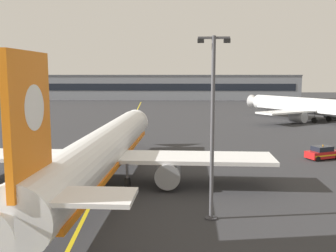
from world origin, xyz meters
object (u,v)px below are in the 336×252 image
at_px(airliner_foreground, 103,151).
at_px(service_car_fourth, 322,153).
at_px(airliner_background, 315,107).
at_px(apron_lamp_post, 212,126).
at_px(safety_cone_by_nose_gear, 131,149).

relative_size(airliner_foreground, service_car_fourth, 9.08).
bearing_deg(airliner_background, apron_lamp_post, -115.66).
xyz_separation_m(apron_lamp_post, service_car_fourth, (15.48, 20.08, -6.09)).
height_order(airliner_background, apron_lamp_post, apron_lamp_post).
xyz_separation_m(service_car_fourth, safety_cone_by_nose_gear, (-24.45, 4.27, -0.51)).
distance_m(apron_lamp_post, service_car_fourth, 26.08).
bearing_deg(airliner_background, safety_cone_by_nose_gear, -137.54).
xyz_separation_m(airliner_foreground, service_car_fourth, (24.99, 12.04, -2.60)).
bearing_deg(safety_cone_by_nose_gear, service_car_fourth, -9.90).
xyz_separation_m(apron_lamp_post, safety_cone_by_nose_gear, (-8.97, 24.35, -6.60)).
distance_m(airliner_foreground, safety_cone_by_nose_gear, 16.61).
relative_size(airliner_background, safety_cone_by_nose_gear, 63.32).
distance_m(airliner_background, service_car_fourth, 40.08).
height_order(airliner_foreground, safety_cone_by_nose_gear, airliner_foreground).
xyz_separation_m(airliner_background, service_car_fourth, (-12.43, -38.02, -2.46)).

